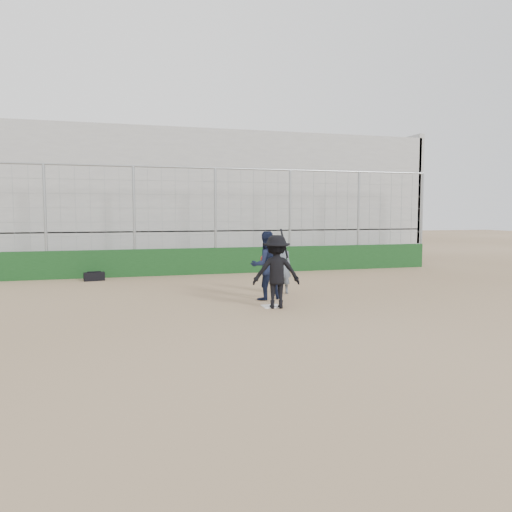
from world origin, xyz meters
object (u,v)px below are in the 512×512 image
object	(u,v)px
batter_at_plate	(276,272)
umpire	(281,270)
equipment_bag	(94,276)
catcher_crouched	(266,277)

from	to	relation	value
batter_at_plate	umpire	bearing A→B (deg)	67.83
umpire	equipment_bag	bearing A→B (deg)	-29.78
umpire	equipment_bag	size ratio (longest dim) A/B	1.95
batter_at_plate	catcher_crouched	world-z (taller)	batter_at_plate
batter_at_plate	equipment_bag	xyz separation A→B (m)	(-4.48, 6.35, -0.75)
umpire	batter_at_plate	bearing A→B (deg)	77.34
batter_at_plate	umpire	size ratio (longest dim) A/B	1.39
umpire	equipment_bag	world-z (taller)	umpire
catcher_crouched	umpire	size ratio (longest dim) A/B	0.88
catcher_crouched	umpire	bearing A→B (deg)	48.86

